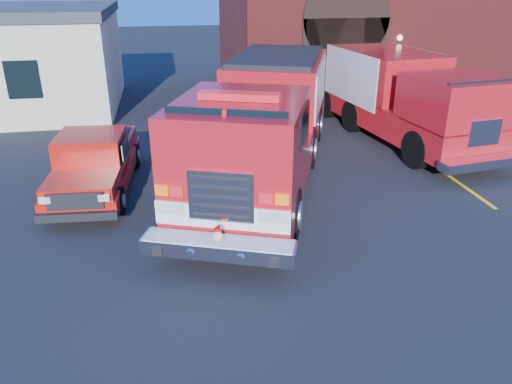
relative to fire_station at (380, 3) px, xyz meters
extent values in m
plane|color=black|center=(-8.99, -13.98, -4.25)|extent=(100.00, 100.00, 0.00)
cube|color=yellow|center=(-2.49, -12.98, -4.25)|extent=(0.12, 3.00, 0.01)
cube|color=yellow|center=(-2.49, -9.98, -4.25)|extent=(0.12, 3.00, 0.01)
cube|color=yellow|center=(-2.49, -6.98, -4.25)|extent=(0.12, 3.00, 0.01)
cube|color=maroon|center=(0.01, 0.02, -0.25)|extent=(15.00, 10.00, 8.00)
cube|color=black|center=(-3.49, -5.00, -2.25)|extent=(3.60, 0.12, 4.00)
cylinder|color=black|center=(-3.49, -5.00, -0.25)|extent=(3.60, 0.12, 3.60)
cube|color=black|center=(-15.99, -5.01, -2.25)|extent=(1.20, 0.10, 1.40)
cylinder|color=black|center=(-10.46, -14.18, -3.64)|extent=(0.80, 1.29, 1.23)
cylinder|color=black|center=(-8.17, -15.05, -3.64)|extent=(0.80, 1.29, 1.23)
cube|color=red|center=(-8.05, -11.28, -3.30)|extent=(6.16, 10.37, 1.00)
cube|color=red|center=(-7.14, -8.88, -2.02)|extent=(4.35, 5.58, 1.78)
cube|color=red|center=(-9.19, -14.31, -1.97)|extent=(3.87, 4.32, 1.67)
cube|color=black|center=(-9.69, -15.61, -1.52)|extent=(2.33, 0.95, 1.05)
cube|color=red|center=(-9.19, -14.31, -1.04)|extent=(1.80, 0.99, 0.16)
cube|color=white|center=(-9.83, -16.00, -3.08)|extent=(2.63, 1.05, 0.49)
cube|color=silver|center=(-9.84, -16.01, -2.64)|extent=(1.28, 0.54, 1.05)
cube|color=silver|center=(-9.95, -16.29, -3.61)|extent=(3.14, 1.68, 0.31)
cube|color=#B7B7BF|center=(-8.45, -8.39, -2.02)|extent=(1.46, 3.77, 1.45)
cube|color=#B7B7BF|center=(-5.83, -9.38, -2.02)|extent=(1.46, 3.77, 1.45)
sphere|color=beige|center=(-9.95, -16.29, -3.35)|extent=(0.23, 0.23, 0.17)
sphere|color=beige|center=(-9.95, -16.29, -3.23)|extent=(0.18, 0.18, 0.14)
sphere|color=beige|center=(-9.99, -16.26, -3.18)|extent=(0.07, 0.07, 0.05)
sphere|color=beige|center=(-9.89, -16.30, -3.18)|extent=(0.07, 0.07, 0.05)
ellipsoid|color=#C70009|center=(-9.95, -16.29, -3.18)|extent=(0.19, 0.19, 0.08)
cylinder|color=#C70009|center=(-9.95, -16.30, -3.20)|extent=(0.22, 0.22, 0.01)
cylinder|color=black|center=(-13.78, -12.93, -3.88)|extent=(0.31, 0.76, 0.74)
cylinder|color=black|center=(-12.15, -13.05, -3.88)|extent=(0.31, 0.76, 0.74)
cube|color=#B6130C|center=(-12.84, -11.28, -3.74)|extent=(2.23, 5.22, 0.42)
cube|color=#B6130C|center=(-12.97, -13.08, -3.37)|extent=(1.80, 1.51, 0.32)
cube|color=#B6130C|center=(-12.86, -11.56, -3.00)|extent=(1.82, 1.79, 0.93)
cube|color=#B6130C|center=(-12.73, -9.80, -3.37)|extent=(1.84, 2.07, 0.51)
cube|color=black|center=(-13.03, -13.90, -3.84)|extent=(1.89, 0.27, 0.20)
cylinder|color=black|center=(-3.18, -11.31, -3.65)|extent=(0.55, 1.24, 1.20)
cylinder|color=black|center=(-0.80, -10.98, -3.65)|extent=(0.55, 1.24, 1.20)
cube|color=red|center=(-2.42, -8.11, -3.32)|extent=(3.93, 9.04, 0.98)
cube|color=red|center=(-2.65, -6.49, -2.07)|extent=(3.47, 5.80, 1.64)
cube|color=red|center=(-1.99, -11.14, -2.18)|extent=(3.07, 2.98, 1.42)
cube|color=#B7B7BF|center=(-4.01, -6.68, -2.18)|extent=(0.69, 4.55, 1.86)
cube|color=#B7B7BF|center=(-1.28, -6.30, -2.18)|extent=(0.69, 4.55, 1.86)
cube|color=silver|center=(-1.76, -12.71, -3.65)|extent=(2.99, 0.90, 0.27)
camera|label=1|loc=(-10.74, -24.91, 1.42)|focal=35.00mm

